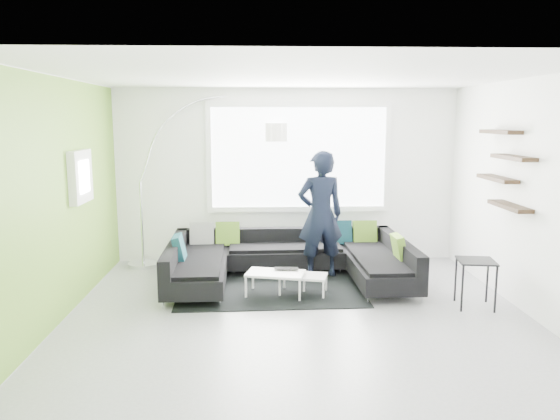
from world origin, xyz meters
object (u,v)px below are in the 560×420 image
at_px(sectional_sofa, 289,262).
at_px(person, 320,215).
at_px(laptop, 286,270).
at_px(side_table, 475,284).
at_px(arc_lamp, 140,182).
at_px(coffee_table, 289,283).

bearing_deg(sectional_sofa, person, 33.62).
bearing_deg(laptop, side_table, -8.95).
bearing_deg(sectional_sofa, laptop, -98.50).
height_order(sectional_sofa, person, person).
height_order(person, laptop, person).
bearing_deg(person, side_table, 132.12).
height_order(sectional_sofa, arc_lamp, arc_lamp).
distance_m(person, laptop, 1.14).
bearing_deg(arc_lamp, side_table, -34.73).
xyz_separation_m(coffee_table, laptop, (-0.04, 0.05, 0.17)).
bearing_deg(arc_lamp, laptop, -43.89).
xyz_separation_m(arc_lamp, side_table, (4.51, -2.10, -1.04)).
height_order(side_table, person, person).
bearing_deg(coffee_table, side_table, -0.63).
bearing_deg(person, coffee_table, 49.95).
bearing_deg(coffee_table, person, 72.65).
relative_size(sectional_sofa, arc_lamp, 1.26).
relative_size(arc_lamp, side_table, 4.48).
bearing_deg(side_table, coffee_table, 165.95).
height_order(arc_lamp, side_table, arc_lamp).
distance_m(coffee_table, laptop, 0.18).
bearing_deg(coffee_table, sectional_sofa, 101.40).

